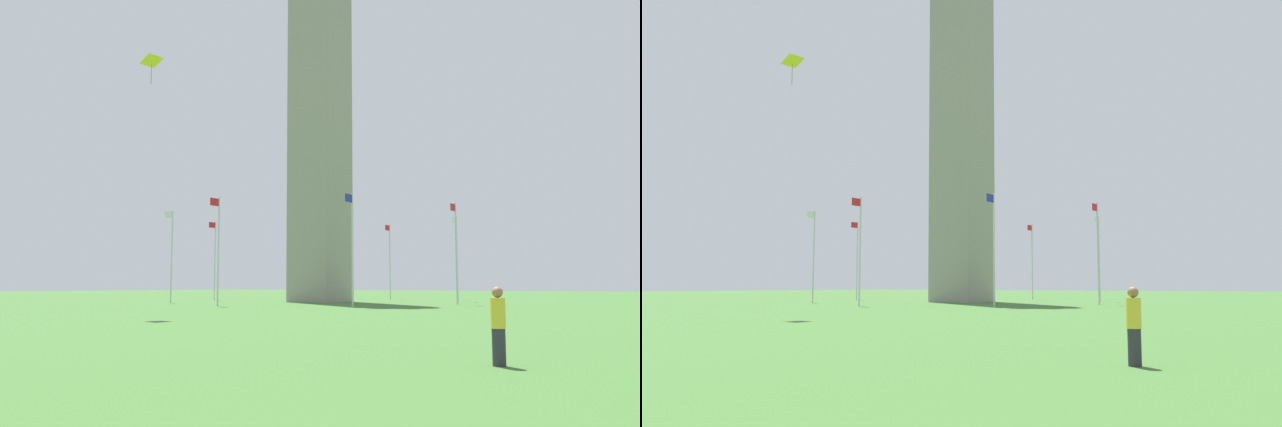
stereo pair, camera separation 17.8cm
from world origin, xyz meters
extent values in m
plane|color=#3D6B2D|center=(0.00, 0.00, 0.00)|extent=(260.00, 260.00, 0.00)
cube|color=gray|center=(0.00, 0.00, 19.50)|extent=(4.88, 4.88, 39.01)
cylinder|color=silver|center=(14.78, 0.00, 4.52)|extent=(0.14, 0.14, 9.04)
cube|color=red|center=(15.33, 0.00, 8.59)|extent=(1.00, 0.03, 0.64)
cylinder|color=silver|center=(10.45, 10.45, 4.52)|extent=(0.14, 0.14, 9.04)
cube|color=#1E2D99|center=(11.00, 10.45, 8.59)|extent=(1.00, 0.03, 0.64)
cylinder|color=silver|center=(0.00, 14.78, 4.52)|extent=(0.14, 0.14, 9.04)
cube|color=red|center=(0.55, 14.78, 8.59)|extent=(1.00, 0.03, 0.64)
cylinder|color=silver|center=(-10.45, 10.45, 4.52)|extent=(0.14, 0.14, 9.04)
cube|color=white|center=(-9.90, 10.45, 8.59)|extent=(1.00, 0.03, 0.64)
cylinder|color=silver|center=(-14.78, 0.00, 4.52)|extent=(0.14, 0.14, 9.04)
cube|color=red|center=(-14.23, 0.00, 8.59)|extent=(1.00, 0.03, 0.64)
cylinder|color=silver|center=(-10.45, -10.45, 4.52)|extent=(0.14, 0.14, 9.04)
cube|color=red|center=(-9.90, -10.45, 8.59)|extent=(1.00, 0.03, 0.64)
cylinder|color=silver|center=(0.00, -14.78, 4.52)|extent=(0.14, 0.14, 9.04)
cube|color=red|center=(0.55, -14.78, 8.59)|extent=(1.00, 0.03, 0.64)
cylinder|color=silver|center=(10.45, -10.45, 4.52)|extent=(0.14, 0.14, 9.04)
cube|color=white|center=(11.00, -10.45, 8.59)|extent=(1.00, 0.03, 0.64)
cylinder|color=#2D2D38|center=(39.81, 32.50, 0.40)|extent=(0.29, 0.29, 0.80)
cylinder|color=yellow|center=(39.81, 32.50, 1.13)|extent=(0.32, 0.32, 0.66)
sphere|color=#936B4C|center=(39.81, 32.50, 1.58)|extent=(0.24, 0.24, 0.24)
cube|color=yellow|center=(29.09, 8.08, 15.01)|extent=(1.13, 1.07, 0.41)
cylinder|color=#A4921C|center=(29.09, 8.08, 14.18)|extent=(0.04, 0.04, 1.24)
camera|label=1|loc=(53.49, 37.34, 1.74)|focal=35.87mm
camera|label=2|loc=(53.38, 37.48, 1.74)|focal=35.87mm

